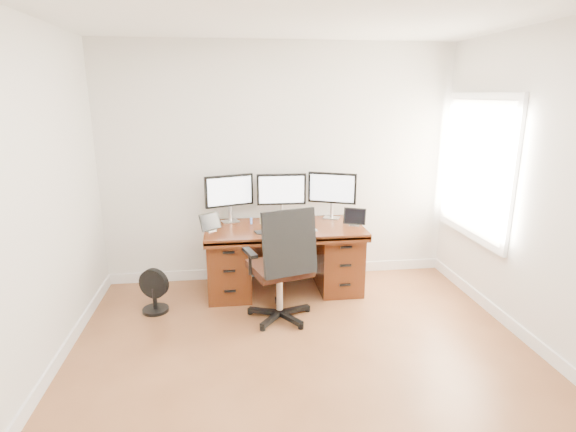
{
  "coord_description": "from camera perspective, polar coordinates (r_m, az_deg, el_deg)",
  "views": [
    {
      "loc": [
        -0.56,
        -2.81,
        2.14
      ],
      "look_at": [
        0.0,
        1.5,
        0.95
      ],
      "focal_mm": 28.0,
      "sensor_mm": 36.0,
      "label": 1
    }
  ],
  "objects": [
    {
      "name": "ground",
      "position": [
        3.58,
        3.34,
        -21.44
      ],
      "size": [
        4.5,
        4.5,
        0.0
      ],
      "primitive_type": "plane",
      "color": "brown",
      "rests_on": "ground"
    },
    {
      "name": "back_wall",
      "position": [
        5.16,
        -1.08,
        6.48
      ],
      "size": [
        4.0,
        0.1,
        2.7
      ],
      "primitive_type": "cube",
      "color": "silver",
      "rests_on": "ground"
    },
    {
      "name": "desk",
      "position": [
        4.99,
        -0.49,
        -5.09
      ],
      "size": [
        1.7,
        0.8,
        0.75
      ],
      "color": "#4B210F",
      "rests_on": "ground"
    },
    {
      "name": "office_chair",
      "position": [
        4.34,
        -0.8,
        -8.62
      ],
      "size": [
        0.76,
        0.76,
        1.15
      ],
      "rotation": [
        0.0,
        0.0,
        0.28
      ],
      "color": "black",
      "rests_on": "ground"
    },
    {
      "name": "floor_fan",
      "position": [
        4.77,
        -16.63,
        -9.17
      ],
      "size": [
        0.31,
        0.26,
        0.45
      ],
      "rotation": [
        0.0,
        0.0,
        -0.41
      ],
      "color": "black",
      "rests_on": "ground"
    },
    {
      "name": "monitor_left",
      "position": [
        4.99,
        -7.47,
        2.98
      ],
      "size": [
        0.53,
        0.21,
        0.53
      ],
      "rotation": [
        0.0,
        0.0,
        0.33
      ],
      "color": "silver",
      "rests_on": "desk"
    },
    {
      "name": "monitor_center",
      "position": [
        5.03,
        -0.84,
        3.19
      ],
      "size": [
        0.55,
        0.14,
        0.53
      ],
      "rotation": [
        0.0,
        0.0,
        -0.02
      ],
      "color": "silver",
      "rests_on": "desk"
    },
    {
      "name": "monitor_right",
      "position": [
        5.12,
        5.62,
        3.35
      ],
      "size": [
        0.52,
        0.26,
        0.53
      ],
      "rotation": [
        0.0,
        0.0,
        -0.42
      ],
      "color": "silver",
      "rests_on": "desk"
    },
    {
      "name": "tablet_left",
      "position": [
        4.75,
        -9.85,
        -0.87
      ],
      "size": [
        0.23,
        0.2,
        0.19
      ],
      "rotation": [
        0.0,
        0.0,
        0.66
      ],
      "color": "silver",
      "rests_on": "desk"
    },
    {
      "name": "tablet_right",
      "position": [
        4.93,
        8.49,
        -0.22
      ],
      "size": [
        0.25,
        0.15,
        0.19
      ],
      "rotation": [
        0.0,
        0.0,
        -0.4
      ],
      "color": "silver",
      "rests_on": "desk"
    },
    {
      "name": "keyboard",
      "position": [
        4.68,
        0.28,
        -1.88
      ],
      "size": [
        0.31,
        0.23,
        0.01
      ],
      "primitive_type": "cube",
      "rotation": [
        0.0,
        0.0,
        -0.42
      ],
      "color": "white",
      "rests_on": "desk"
    },
    {
      "name": "trackpad",
      "position": [
        4.73,
        2.83,
        -1.73
      ],
      "size": [
        0.15,
        0.15,
        0.01
      ],
      "primitive_type": "cube",
      "rotation": [
        0.0,
        0.0,
        0.2
      ],
      "color": "silver",
      "rests_on": "desk"
    },
    {
      "name": "drawing_tablet",
      "position": [
        4.66,
        -2.92,
        -2.01
      ],
      "size": [
        0.23,
        0.18,
        0.01
      ],
      "primitive_type": "cube",
      "rotation": [
        0.0,
        0.0,
        0.26
      ],
      "color": "black",
      "rests_on": "desk"
    },
    {
      "name": "phone",
      "position": [
        4.79,
        -0.76,
        -1.51
      ],
      "size": [
        0.15,
        0.1,
        0.01
      ],
      "primitive_type": "cube",
      "rotation": [
        0.0,
        0.0,
        0.29
      ],
      "color": "black",
      "rests_on": "desk"
    },
    {
      "name": "figurine_blue",
      "position": [
        4.96,
        -4.71,
        -0.56
      ],
      "size": [
        0.03,
        0.03,
        0.07
      ],
      "color": "#5885EF",
      "rests_on": "desk"
    },
    {
      "name": "figurine_yellow",
      "position": [
        4.96,
        -3.44,
        -0.52
      ],
      "size": [
        0.03,
        0.03,
        0.07
      ],
      "color": "#DCCB74",
      "rests_on": "desk"
    },
    {
      "name": "figurine_brown",
      "position": [
        4.97,
        -2.13,
        -0.47
      ],
      "size": [
        0.03,
        0.03,
        0.07
      ],
      "color": "brown",
      "rests_on": "desk"
    },
    {
      "name": "figurine_pink",
      "position": [
        5.0,
        0.54,
        -0.38
      ],
      "size": [
        0.03,
        0.03,
        0.07
      ],
      "color": "pink",
      "rests_on": "desk"
    }
  ]
}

